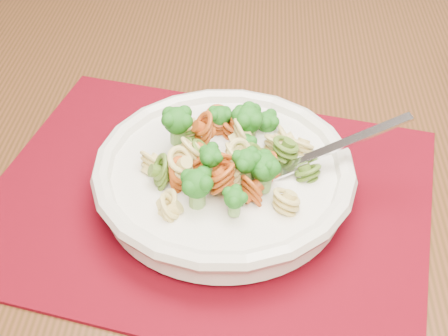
% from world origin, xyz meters
% --- Properties ---
extents(dining_table, '(1.61, 1.36, 0.73)m').
position_xyz_m(dining_table, '(-0.40, 0.36, 0.63)').
color(dining_table, '#512B16').
rests_on(dining_table, ground).
extents(placemat, '(0.51, 0.43, 0.00)m').
position_xyz_m(placemat, '(-0.29, 0.29, 0.73)').
color(placemat, '#620410').
rests_on(placemat, dining_table).
extents(pasta_bowl, '(0.27, 0.27, 0.05)m').
position_xyz_m(pasta_bowl, '(-0.28, 0.30, 0.76)').
color(pasta_bowl, beige).
rests_on(pasta_bowl, placemat).
extents(pasta_broccoli_heap, '(0.22, 0.22, 0.06)m').
position_xyz_m(pasta_broccoli_heap, '(-0.28, 0.30, 0.78)').
color(pasta_broccoli_heap, '#D6CA6A').
rests_on(pasta_broccoli_heap, pasta_bowl).
extents(fork, '(0.16, 0.13, 0.08)m').
position_xyz_m(fork, '(-0.22, 0.32, 0.77)').
color(fork, silver).
rests_on(fork, pasta_bowl).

